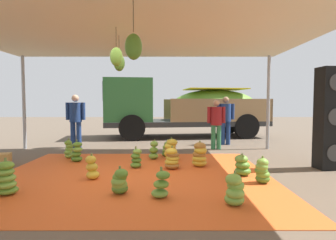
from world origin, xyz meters
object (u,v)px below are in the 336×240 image
object	(u,v)px
worker_0	(217,120)
banana_bunch_15	(173,159)
banana_bunch_0	(70,150)
worker_2	(77,117)
banana_bunch_3	(155,151)
speaker_stack	(332,118)
worker_1	(227,117)
banana_bunch_12	(169,150)
banana_bunch_1	(243,166)
banana_bunch_11	(162,185)
banana_bunch_8	(137,159)
banana_bunch_6	(78,152)
cargo_truck_main	(183,107)
banana_bunch_13	(121,182)
banana_bunch_14	(263,171)
banana_bunch_10	(201,155)
banana_bunch_7	(8,179)
banana_bunch_2	(236,190)
banana_bunch_5	(93,168)
banana_bunch_4	(172,151)

from	to	relation	value
worker_0	banana_bunch_15	bearing A→B (deg)	-117.82
banana_bunch_0	worker_2	bearing A→B (deg)	102.36
banana_bunch_3	speaker_stack	size ratio (longest dim) A/B	0.23
worker_1	banana_bunch_12	bearing A→B (deg)	-131.31
banana_bunch_0	banana_bunch_1	size ratio (longest dim) A/B	1.19
banana_bunch_11	banana_bunch_8	bearing A→B (deg)	106.76
banana_bunch_6	banana_bunch_1	bearing A→B (deg)	-19.41
cargo_truck_main	worker_2	distance (m)	4.62
cargo_truck_main	speaker_stack	size ratio (longest dim) A/B	3.12
banana_bunch_13	banana_bunch_14	world-z (taller)	banana_bunch_14
banana_bunch_13	banana_bunch_14	xyz separation A→B (m)	(2.45, 0.60, 0.02)
banana_bunch_14	banana_bunch_3	bearing A→B (deg)	133.40
banana_bunch_1	worker_1	xyz separation A→B (m)	(0.51, 4.17, 0.77)
banana_bunch_10	banana_bunch_11	distance (m)	2.24
banana_bunch_6	worker_2	world-z (taller)	worker_2
banana_bunch_0	banana_bunch_6	xyz separation A→B (m)	(0.34, -0.43, 0.01)
worker_2	banana_bunch_15	bearing A→B (deg)	-43.97
banana_bunch_1	banana_bunch_10	distance (m)	1.08
banana_bunch_7	banana_bunch_2	bearing A→B (deg)	-7.56
banana_bunch_5	banana_bunch_4	bearing A→B (deg)	47.84
banana_bunch_0	banana_bunch_4	size ratio (longest dim) A/B	0.90
banana_bunch_5	worker_2	size ratio (longest dim) A/B	0.28
banana_bunch_4	banana_bunch_10	distance (m)	0.90
banana_bunch_12	banana_bunch_13	bearing A→B (deg)	-103.75
banana_bunch_5	banana_bunch_10	distance (m)	2.38
banana_bunch_5	banana_bunch_3	bearing A→B (deg)	60.41
banana_bunch_11	banana_bunch_13	world-z (taller)	banana_bunch_11
banana_bunch_2	banana_bunch_11	bearing A→B (deg)	162.32
banana_bunch_0	banana_bunch_8	xyz separation A→B (m)	(1.86, -1.06, -0.03)
banana_bunch_1	banana_bunch_10	world-z (taller)	banana_bunch_10
banana_bunch_13	banana_bunch_0	bearing A→B (deg)	122.10
worker_0	speaker_stack	size ratio (longest dim) A/B	0.70
banana_bunch_4	banana_bunch_6	xyz separation A→B (m)	(-2.30, -0.10, -0.03)
banana_bunch_3	cargo_truck_main	xyz separation A→B (m)	(0.96, 4.81, 1.04)
banana_bunch_1	banana_bunch_14	size ratio (longest dim) A/B	0.89
banana_bunch_14	banana_bunch_10	bearing A→B (deg)	126.55
banana_bunch_6	worker_0	size ratio (longest dim) A/B	0.35
worker_1	speaker_stack	size ratio (longest dim) A/B	0.75
banana_bunch_8	banana_bunch_5	bearing A→B (deg)	-127.83
banana_bunch_6	cargo_truck_main	size ratio (longest dim) A/B	0.08
banana_bunch_4	worker_2	world-z (taller)	worker_2
banana_bunch_1	banana_bunch_13	size ratio (longest dim) A/B	0.98
banana_bunch_3	banana_bunch_8	size ratio (longest dim) A/B	1.06
banana_bunch_8	worker_2	distance (m)	3.68
banana_bunch_4	banana_bunch_7	xyz separation A→B (m)	(-2.60, -2.59, -0.01)
banana_bunch_15	banana_bunch_1	bearing A→B (deg)	-21.70
worker_1	worker_2	distance (m)	4.98
banana_bunch_12	banana_bunch_5	bearing A→B (deg)	-123.24
banana_bunch_2	banana_bunch_8	size ratio (longest dim) A/B	1.04
banana_bunch_11	banana_bunch_7	bearing A→B (deg)	176.97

